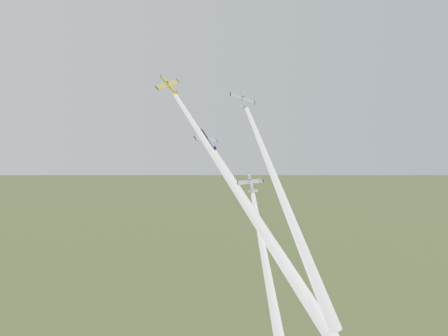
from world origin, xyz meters
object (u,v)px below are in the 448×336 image
(plane_silver_low, at_px, (251,183))
(plane_yellow, at_px, (169,86))
(plane_navy, at_px, (208,141))
(plane_silver_right, at_px, (243,100))

(plane_silver_low, bearing_deg, plane_yellow, 146.36)
(plane_yellow, distance_m, plane_navy, 16.91)
(plane_yellow, relative_size, plane_silver_low, 1.20)
(plane_yellow, relative_size, plane_navy, 0.94)
(plane_yellow, height_order, plane_silver_low, plane_yellow)
(plane_yellow, bearing_deg, plane_navy, -62.00)
(plane_yellow, bearing_deg, plane_silver_low, -73.08)
(plane_yellow, xyz_separation_m, plane_silver_low, (13.24, -17.47, -23.63))
(plane_silver_right, bearing_deg, plane_silver_low, -109.64)
(plane_silver_right, bearing_deg, plane_yellow, 173.17)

